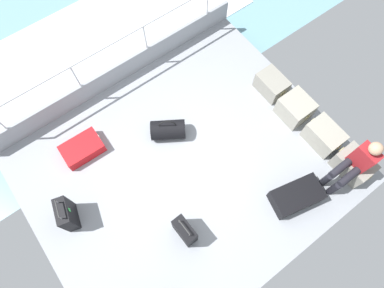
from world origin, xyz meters
name	(u,v)px	position (x,y,z in m)	size (l,w,h in m)	color
ground_plane	(187,167)	(0.00, 0.00, -0.03)	(4.40, 5.20, 0.06)	gray
gunwale_port	(117,73)	(-2.17, 0.00, 0.23)	(0.06, 5.20, 0.45)	gray
railing_port	(111,54)	(-2.17, 0.00, 0.78)	(0.04, 4.20, 1.02)	silver
sea_wake	(88,44)	(-3.60, 0.00, -0.34)	(12.00, 12.00, 0.01)	#6B99A8
cargo_crate_0	(272,85)	(-0.30, 2.17, 0.18)	(0.59, 0.40, 0.36)	gray
cargo_crate_1	(295,108)	(0.33, 2.16, 0.21)	(0.56, 0.49, 0.41)	gray
cargo_crate_2	(324,136)	(1.01, 2.18, 0.20)	(0.64, 0.42, 0.41)	gray
cargo_crate_3	(353,165)	(1.68, 2.20, 0.20)	(0.63, 0.42, 0.40)	gray
passenger_seated	(356,164)	(1.68, 2.01, 0.58)	(0.34, 0.66, 1.10)	maroon
suitcase_0	(296,196)	(1.50, 1.10, 0.14)	(0.62, 0.88, 0.27)	black
suitcase_1	(185,231)	(0.89, -0.68, 0.26)	(0.41, 0.21, 0.62)	black
suitcase_2	(67,214)	(-0.38, -1.99, 0.29)	(0.45, 0.29, 0.71)	black
suitcase_4	(82,149)	(-1.30, -1.27, 0.11)	(0.46, 0.69, 0.21)	red
duffel_bag	(168,130)	(-0.68, 0.11, 0.17)	(0.61, 0.68, 0.49)	black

